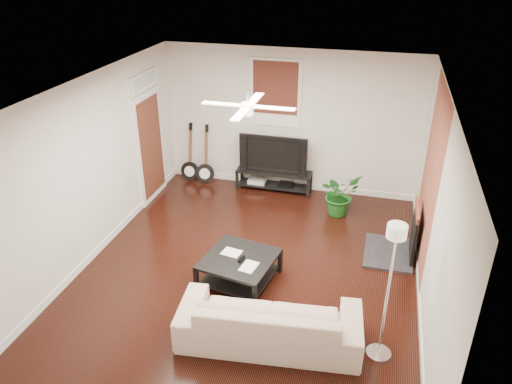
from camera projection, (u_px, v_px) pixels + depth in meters
The scene contains 14 objects.
room at pixel (249, 189), 6.92m from camera, with size 5.01×6.01×2.81m.
brick_accent at pixel (430, 179), 7.21m from camera, with size 0.02×2.20×2.80m, color #9E4A33.
fireplace at pixel (401, 231), 7.71m from camera, with size 0.80×1.10×0.92m, color black.
window_back at pixel (275, 93), 9.30m from camera, with size 1.00×0.06×1.30m, color #401511.
door_left at pixel (149, 137), 9.18m from camera, with size 0.08×1.00×2.50m, color white.
tv_stand at pixel (274, 180), 9.91m from camera, with size 1.50×0.40×0.42m, color black.
tv at pixel (275, 153), 9.66m from camera, with size 1.34×0.18×0.77m, color black.
coffee_table at pixel (239, 269), 7.22m from camera, with size 0.98×0.98×0.41m, color black.
sofa at pixel (269, 319), 6.08m from camera, with size 2.26×0.88×0.66m, color tan.
floor_lamp at pixel (387, 294), 5.59m from camera, with size 0.30×0.30×1.85m, color silver, non-canonical shape.
potted_plant at pixel (339, 194), 8.95m from camera, with size 0.72×0.62×0.80m, color #195A1B.
guitar_left at pixel (189, 153), 10.11m from camera, with size 0.38×0.27×1.24m, color black, non-canonical shape.
guitar_right at pixel (204, 156), 10.00m from camera, with size 0.38×0.27×1.24m, color black, non-canonical shape.
ceiling_fan at pixel (248, 106), 6.37m from camera, with size 1.24×1.24×0.32m, color white, non-canonical shape.
Camera 1 is at (1.68, -5.95, 4.50)m, focal length 34.51 mm.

